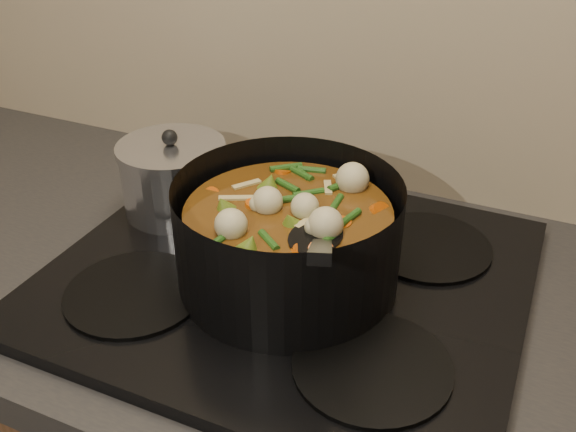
% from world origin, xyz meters
% --- Properties ---
extents(stovetop, '(0.62, 0.54, 0.03)m').
position_xyz_m(stovetop, '(0.00, 1.93, 0.92)').
color(stovetop, black).
rests_on(stovetop, counter).
extents(stockpot, '(0.33, 0.38, 0.21)m').
position_xyz_m(stockpot, '(0.01, 1.91, 1.00)').
color(stockpot, black).
rests_on(stockpot, stovetop).
extents(saucepan, '(0.16, 0.16, 0.13)m').
position_xyz_m(saucepan, '(-0.23, 2.01, 0.99)').
color(saucepan, silver).
rests_on(saucepan, stovetop).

